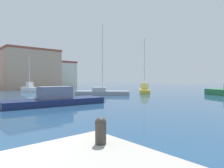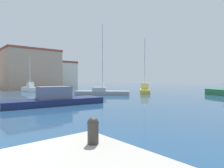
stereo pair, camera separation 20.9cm
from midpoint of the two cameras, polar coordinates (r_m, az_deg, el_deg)
The scene contains 8 objects.
water at distance 30.23m, azimuth -10.87°, elevation -3.15°, with size 160.00×160.00×0.00m, color navy.
mooring_bollard at distance 4.67m, azimuth -4.63°, elevation -13.07°, with size 0.27×0.27×0.62m.
sailboat_yellow_far_left at distance 34.65m, azimuth 9.23°, elevation -1.48°, with size 5.55×5.23×9.46m.
sailboat_white_center_channel at distance 40.65m, azimuth -23.05°, elevation -1.21°, with size 1.71×5.00×6.76m.
motorboat_navy_outer_mooring at distance 19.04m, azimuth -16.54°, elevation -4.25°, with size 9.24×3.74×1.71m.
sailboat_grey_far_right at distance 30.05m, azimuth -3.12°, elevation -2.33°, with size 7.65×7.38×10.74m.
warehouse_block at distance 54.88m, azimuth -22.69°, elevation 4.06°, with size 13.28×8.80×10.07m.
harbor_office at distance 58.38m, azimuth -15.80°, elevation 2.67°, with size 8.73×7.86×7.46m.
Camera 1 is at (-0.27, -5.96, 2.38)m, focal length 31.38 mm.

